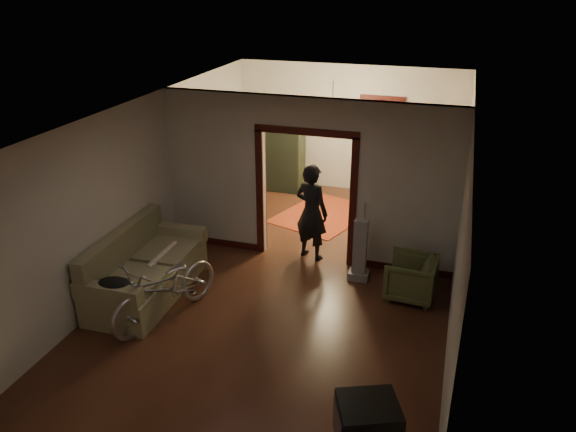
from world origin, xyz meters
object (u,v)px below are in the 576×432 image
at_px(locker, 286,156).
at_px(desk, 387,186).
at_px(sofa, 147,264).
at_px(bicycle, 166,288).
at_px(person, 311,212).
at_px(armchair, 411,278).

bearing_deg(locker, desk, -2.29).
distance_m(sofa, desk, 5.59).
distance_m(bicycle, person, 2.87).
bearing_deg(sofa, locker, 80.54).
relative_size(bicycle, locker, 1.19).
bearing_deg(person, desk, -88.30).
bearing_deg(locker, armchair, -47.81).
bearing_deg(locker, bicycle, -88.40).
xyz_separation_m(locker, desk, (2.31, -0.18, -0.39)).
xyz_separation_m(sofa, bicycle, (0.61, -0.52, -0.01)).
relative_size(sofa, armchair, 3.03).
distance_m(bicycle, desk, 5.77).
relative_size(person, locker, 1.07).
distance_m(armchair, desk, 3.74).
xyz_separation_m(sofa, locker, (0.67, 4.92, 0.29)).
height_order(armchair, desk, desk).
height_order(person, desk, person).
bearing_deg(person, locker, -45.30).
height_order(bicycle, locker, locker).
bearing_deg(sofa, armchair, 14.19).
bearing_deg(bicycle, desk, 85.36).
distance_m(person, locker, 3.31).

